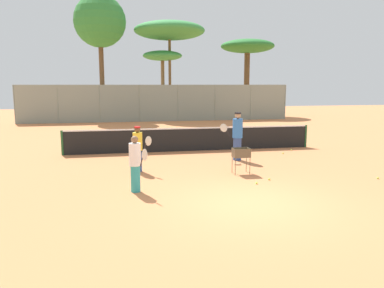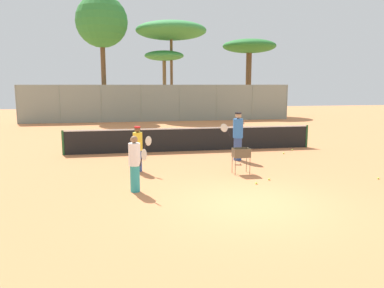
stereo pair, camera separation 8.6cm
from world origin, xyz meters
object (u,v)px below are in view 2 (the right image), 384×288
(player_red_cap, at_px, (135,163))
(player_yellow_shirt, at_px, (238,136))
(parked_car, at_px, (107,112))
(tennis_net, at_px, (192,139))
(player_white_outfit, at_px, (138,148))
(ball_cart, at_px, (241,155))

(player_red_cap, distance_m, player_yellow_shirt, 5.61)
(player_yellow_shirt, bearing_deg, parked_car, -70.88)
(tennis_net, bearing_deg, player_white_outfit, -125.41)
(player_red_cap, distance_m, ball_cart, 3.90)
(ball_cart, bearing_deg, player_white_outfit, 163.85)
(player_white_outfit, height_order, ball_cart, player_white_outfit)
(ball_cart, bearing_deg, parked_car, 103.92)
(player_red_cap, bearing_deg, player_white_outfit, 147.97)
(tennis_net, relative_size, player_yellow_shirt, 5.92)
(ball_cart, bearing_deg, player_red_cap, -156.97)
(player_white_outfit, height_order, player_yellow_shirt, player_yellow_shirt)
(player_red_cap, xyz_separation_m, ball_cart, (3.59, 1.53, -0.17))
(player_white_outfit, xyz_separation_m, player_red_cap, (-0.20, -2.51, -0.00))
(tennis_net, distance_m, ball_cart, 4.69)
(player_red_cap, bearing_deg, player_yellow_shirt, 104.42)
(player_yellow_shirt, distance_m, parked_car, 19.44)
(player_white_outfit, distance_m, parked_car, 19.90)
(player_yellow_shirt, distance_m, ball_cart, 2.33)
(player_yellow_shirt, bearing_deg, player_red_cap, 43.94)
(player_white_outfit, bearing_deg, player_red_cap, -46.32)
(player_red_cap, relative_size, player_yellow_shirt, 0.83)
(ball_cart, bearing_deg, tennis_net, 99.93)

